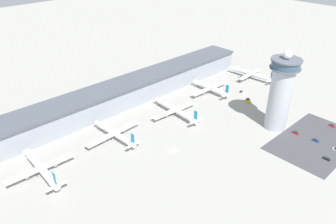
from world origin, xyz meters
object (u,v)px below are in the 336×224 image
object	(u,v)px
airplane_gate_bravo	(41,168)
airplane_gate_charlie	(114,133)
car_silver_sedan	(316,140)
car_grey_coupe	(295,133)
control_tower	(281,92)
service_truck_fuel	(242,78)
airplane_gate_delta	(175,110)
car_red_hatchback	(327,159)
service_truck_catering	(241,93)
car_yellow_taxi	(332,126)
car_blue_compact	(336,150)
service_truck_baggage	(248,101)
airplane_gate_foxtrot	(251,74)
airplane_gate_echo	(210,88)

from	to	relation	value
airplane_gate_bravo	airplane_gate_charlie	world-z (taller)	airplane_gate_bravo
car_silver_sedan	car_grey_coupe	bearing A→B (deg)	94.61
control_tower	service_truck_fuel	world-z (taller)	control_tower
airplane_gate_delta	car_red_hatchback	bearing A→B (deg)	-74.31
service_truck_catering	car_yellow_taxi	world-z (taller)	service_truck_catering
airplane_gate_charlie	car_grey_coupe	bearing A→B (deg)	-40.25
control_tower	car_grey_coupe	xyz separation A→B (m)	(2.64, -13.92, -25.57)
service_truck_catering	car_silver_sedan	bearing A→B (deg)	-106.69
car_red_hatchback	airplane_gate_charlie	bearing A→B (deg)	127.03
car_blue_compact	service_truck_fuel	bearing A→B (deg)	64.73
service_truck_catering	car_grey_coupe	size ratio (longest dim) A/B	1.33
airplane_gate_delta	service_truck_baggage	distance (m)	60.64
airplane_gate_charlie	car_silver_sedan	distance (m)	127.81
airplane_gate_charlie	service_truck_fuel	size ratio (longest dim) A/B	5.57
airplane_gate_bravo	car_red_hatchback	bearing A→B (deg)	-38.38
control_tower	airplane_gate_charlie	bearing A→B (deg)	144.52
service_truck_baggage	car_red_hatchback	bearing A→B (deg)	-110.79
control_tower	car_grey_coupe	bearing A→B (deg)	-79.25
service_truck_catering	airplane_gate_bravo	bearing A→B (deg)	174.79
airplane_gate_delta	service_truck_fuel	size ratio (longest dim) A/B	6.03
airplane_gate_foxtrot	car_red_hatchback	bearing A→B (deg)	-124.49
airplane_gate_foxtrot	airplane_gate_charlie	bearing A→B (deg)	178.58
airplane_gate_charlie	car_silver_sedan	xyz separation A→B (m)	(91.17, -89.51, -3.38)
airplane_gate_delta	airplane_gate_charlie	bearing A→B (deg)	174.80
service_truck_catering	car_red_hatchback	distance (m)	92.61
car_silver_sedan	car_grey_coupe	xyz separation A→B (m)	(-1.07, 13.24, 0.03)
airplane_gate_echo	car_red_hatchback	distance (m)	106.64
airplane_gate_bravo	airplane_gate_charlie	bearing A→B (deg)	2.57
airplane_gate_foxtrot	car_yellow_taxi	distance (m)	90.20
airplane_gate_bravo	airplane_gate_delta	xyz separation A→B (m)	(99.09, -2.32, -0.68)
service_truck_baggage	car_red_hatchback	distance (m)	78.87
car_silver_sedan	car_grey_coupe	world-z (taller)	car_grey_coupe
service_truck_baggage	car_grey_coupe	xyz separation A→B (m)	(-15.21, -47.50, -0.35)
control_tower	car_blue_compact	bearing A→B (deg)	-85.46
airplane_gate_echo	service_truck_catering	size ratio (longest dim) A/B	6.21
airplane_gate_echo	service_truck_fuel	size ratio (longest dim) A/B	5.35
airplane_gate_charlie	car_yellow_taxi	xyz separation A→B (m)	(116.49, -89.01, -3.40)
car_yellow_taxi	car_silver_sedan	bearing A→B (deg)	-178.86
airplane_gate_foxtrot	service_truck_fuel	world-z (taller)	airplane_gate_foxtrot
airplane_gate_echo	airplane_gate_foxtrot	bearing A→B (deg)	-6.95
service_truck_fuel	car_silver_sedan	bearing A→B (deg)	-118.12
service_truck_catering	car_red_hatchback	bearing A→B (deg)	-112.59
service_truck_catering	car_grey_coupe	bearing A→B (deg)	-111.05
car_red_hatchback	service_truck_catering	bearing A→B (deg)	67.41
airplane_gate_charlie	car_blue_compact	bearing A→B (deg)	-48.53
control_tower	car_silver_sedan	bearing A→B (deg)	-82.22
airplane_gate_bravo	car_red_hatchback	world-z (taller)	airplane_gate_bravo
airplane_gate_delta	service_truck_baggage	bearing A→B (deg)	-23.59
service_truck_baggage	control_tower	bearing A→B (deg)	-118.00
airplane_gate_foxtrot	service_truck_baggage	world-z (taller)	airplane_gate_foxtrot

